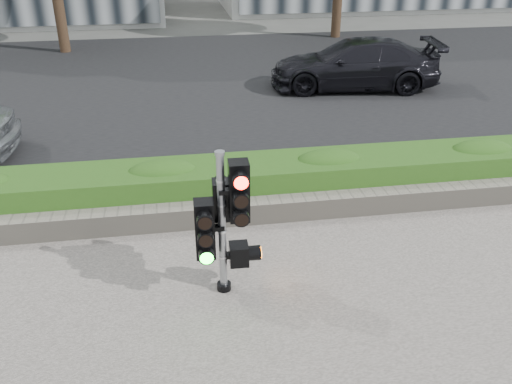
% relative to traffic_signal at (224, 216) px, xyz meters
% --- Properties ---
extents(ground, '(120.00, 120.00, 0.00)m').
position_rel_traffic_signal_xyz_m(ground, '(0.46, -0.27, -1.07)').
color(ground, '#51514C').
rests_on(ground, ground).
extents(road, '(60.00, 13.00, 0.02)m').
position_rel_traffic_signal_xyz_m(road, '(0.46, 9.73, -1.06)').
color(road, black).
rests_on(road, ground).
extents(curb, '(60.00, 0.25, 0.12)m').
position_rel_traffic_signal_xyz_m(curb, '(0.46, 2.88, -1.01)').
color(curb, gray).
rests_on(curb, ground).
extents(stone_wall, '(12.00, 0.32, 0.34)m').
position_rel_traffic_signal_xyz_m(stone_wall, '(0.46, 1.63, -0.87)').
color(stone_wall, gray).
rests_on(stone_wall, sidewalk).
extents(hedge, '(12.00, 1.00, 0.68)m').
position_rel_traffic_signal_xyz_m(hedge, '(0.46, 2.28, -0.70)').
color(hedge, '#52902C').
rests_on(hedge, sidewalk).
extents(traffic_signal, '(0.65, 0.48, 1.89)m').
position_rel_traffic_signal_xyz_m(traffic_signal, '(0.00, 0.00, 0.00)').
color(traffic_signal, black).
rests_on(traffic_signal, sidewalk).
extents(car_dark, '(4.70, 2.41, 1.31)m').
position_rel_traffic_signal_xyz_m(car_dark, '(4.42, 8.39, -0.40)').
color(car_dark, black).
rests_on(car_dark, road).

